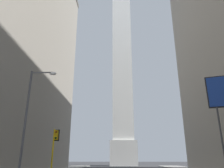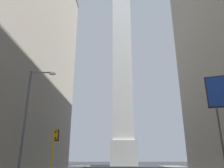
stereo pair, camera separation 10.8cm
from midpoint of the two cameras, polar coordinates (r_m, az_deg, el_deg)
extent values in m
cube|color=silver|center=(64.00, 3.13, -17.63)|extent=(7.43, 7.43, 6.60)
cube|color=white|center=(71.44, 2.69, 7.25)|extent=(5.94, 5.94, 53.55)
cylinder|color=yellow|center=(27.14, -15.21, -16.60)|extent=(0.18, 0.18, 5.04)
cube|color=#E5B20F|center=(27.18, -14.28, -12.82)|extent=(0.37, 0.37, 1.10)
cube|color=black|center=(27.35, -14.14, -12.86)|extent=(0.58, 0.08, 1.32)
sphere|color=#410907|center=(27.04, -14.36, -12.05)|extent=(0.22, 0.22, 0.22)
sphere|color=yellow|center=(27.00, -14.42, -12.77)|extent=(0.22, 0.22, 0.22)
sphere|color=#073410|center=(26.97, -14.48, -13.49)|extent=(0.22, 0.22, 0.22)
cylinder|color=#4C4C51|center=(20.43, -21.73, -9.13)|extent=(0.20, 0.20, 9.38)
cylinder|color=#4C4C51|center=(21.22, -17.74, 2.85)|extent=(2.02, 0.12, 0.12)
sphere|color=#4C4C51|center=(21.59, -20.26, 2.77)|extent=(0.20, 0.20, 0.20)
ellipsoid|color=silver|center=(20.86, -15.16, 2.63)|extent=(0.64, 0.36, 0.26)
cylinder|color=#3F3F42|center=(24.10, 26.85, -13.06)|extent=(0.18, 0.18, 6.67)
camera|label=1|loc=(0.05, -89.94, -0.02)|focal=35.00mm
camera|label=2|loc=(0.05, 90.06, 0.02)|focal=35.00mm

